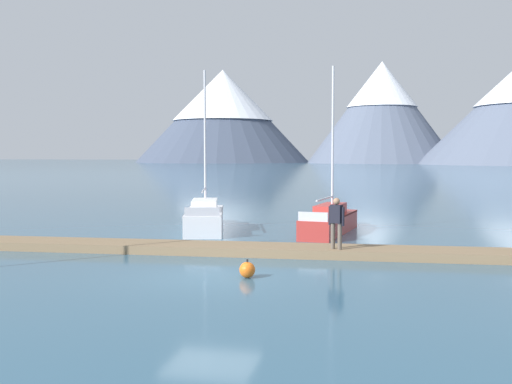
{
  "coord_description": "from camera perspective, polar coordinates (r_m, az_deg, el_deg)",
  "views": [
    {
      "loc": [
        4.62,
        -15.74,
        3.41
      ],
      "look_at": [
        0.0,
        6.0,
        2.0
      ],
      "focal_mm": 41.7,
      "sensor_mm": 36.0,
      "label": 1
    }
  ],
  "objects": [
    {
      "name": "dock",
      "position": [
        20.53,
        -1.17,
        -5.52
      ],
      "size": [
        26.28,
        3.06,
        0.3
      ],
      "color": "#846B4C",
      "rests_on": "ground"
    },
    {
      "name": "person_on_dock",
      "position": [
        19.66,
        7.72,
        -2.68
      ],
      "size": [
        0.54,
        0.37,
        1.69
      ],
      "color": "brown",
      "rests_on": "dock"
    },
    {
      "name": "mountain_west_summit",
      "position": [
        258.7,
        -3.2,
        7.57
      ],
      "size": [
        74.72,
        74.72,
        39.68
      ],
      "color": "#424C60",
      "rests_on": "ground"
    },
    {
      "name": "ground_plane",
      "position": [
        16.75,
        -4.31,
        -8.13
      ],
      "size": [
        700.0,
        700.0,
        0.0
      ],
      "primitive_type": "plane",
      "color": "#335B75"
    },
    {
      "name": "mooring_buoy_channel_marker",
      "position": [
        16.55,
        -0.84,
        -7.48
      ],
      "size": [
        0.44,
        0.44,
        0.52
      ],
      "color": "orange",
      "rests_on": "ground"
    },
    {
      "name": "mountain_central_massif",
      "position": [
        241.7,
        11.97,
        7.72
      ],
      "size": [
        58.46,
        58.46,
        39.95
      ],
      "color": "slate",
      "rests_on": "ground"
    },
    {
      "name": "sailboat_second_berth",
      "position": [
        27.2,
        -4.9,
        -2.37
      ],
      "size": [
        3.09,
        6.8,
        7.23
      ],
      "color": "white",
      "rests_on": "ground"
    },
    {
      "name": "sailboat_mid_dock_port",
      "position": [
        26.33,
        7.34,
        -2.69
      ],
      "size": [
        2.23,
        6.87,
        7.22
      ],
      "color": "#B2332D",
      "rests_on": "ground"
    }
  ]
}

